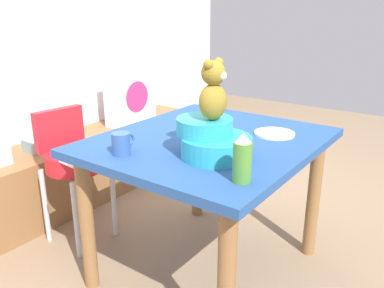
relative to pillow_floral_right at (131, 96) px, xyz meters
The scene contains 14 objects.
ground_plane 1.56m from the pillow_floral_right, 120.15° to the right, with size 8.00×8.00×0.00m, color #8C7256.
back_wall 0.98m from the pillow_floral_right, 157.53° to the left, with size 4.40×0.10×2.60m, color silver.
window_bench 0.84m from the pillow_floral_right, behind, with size 2.60×0.44×0.46m, color olive.
pillow_floral_right is the anchor object (origin of this frame).
book_stack 0.84m from the pillow_floral_right, behind, with size 0.20×0.14×0.08m, color #80AAAE.
dining_table 1.40m from the pillow_floral_right, 120.15° to the right, with size 1.10×0.96×0.74m.
highchair 1.00m from the pillow_floral_right, 155.23° to the right, with size 0.34×0.47×0.79m.
infant_seat_teal 1.63m from the pillow_floral_right, 123.50° to the right, with size 0.30×0.33×0.16m.
teddy_bear 1.66m from the pillow_floral_right, 123.49° to the right, with size 0.13×0.12×0.25m.
ketchup_bottle 1.92m from the pillow_floral_right, 123.67° to the right, with size 0.07×0.07×0.18m.
coffee_mug 1.52m from the pillow_floral_right, 137.05° to the right, with size 0.12×0.08×0.09m.
dinner_plate_near 1.26m from the pillow_floral_right, 116.58° to the right, with size 0.20×0.20×0.01m, color white.
dinner_plate_far 1.52m from the pillow_floral_right, 107.81° to the right, with size 0.20×0.20×0.01m, color white.
table_fork 1.02m from the pillow_floral_right, 115.80° to the right, with size 0.02×0.17×0.01m, color silver.
Camera 1 is at (-1.54, -1.02, 1.34)m, focal length 37.45 mm.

